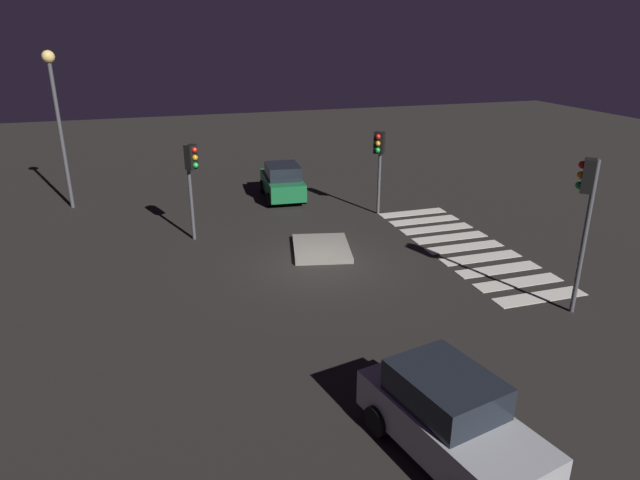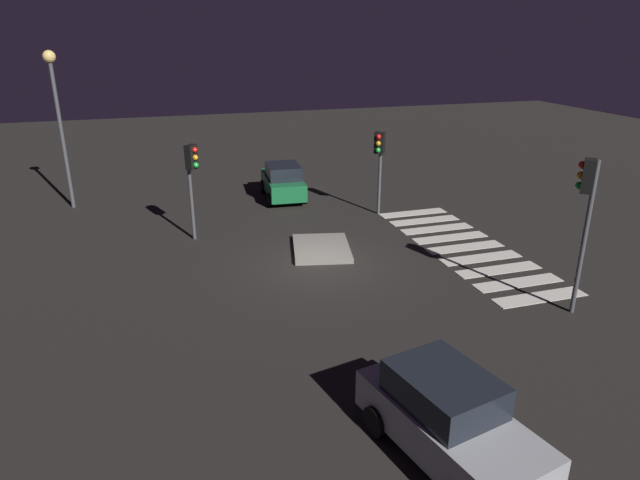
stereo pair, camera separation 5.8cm
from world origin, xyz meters
The scene contains 9 objects.
ground_plane centered at (0.00, 0.00, 0.00)m, with size 80.00×80.00×0.00m, color black.
traffic_island centered at (1.40, -0.50, 0.09)m, with size 3.28×2.74×0.18m.
car_silver centered at (-10.02, 0.45, 0.89)m, with size 4.40×2.61×1.82m.
car_green centered at (8.89, -0.80, 0.87)m, with size 4.20×2.18×1.78m.
traffic_light_east centered at (4.93, -4.33, 2.92)m, with size 0.53×0.54×3.85m.
traffic_light_south centered at (-5.61, -6.20, 3.58)m, with size 0.54×0.53×4.73m.
traffic_light_north centered at (4.07, 4.02, 2.98)m, with size 0.54×0.54×3.93m.
street_lamp centered at (10.39, 9.32, 4.98)m, with size 0.56×0.56×7.25m.
crosswalk_near centered at (0.00, -6.01, 0.01)m, with size 9.90×3.20×0.02m.
Camera 2 is at (-17.92, 5.58, 8.13)m, focal length 31.32 mm.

